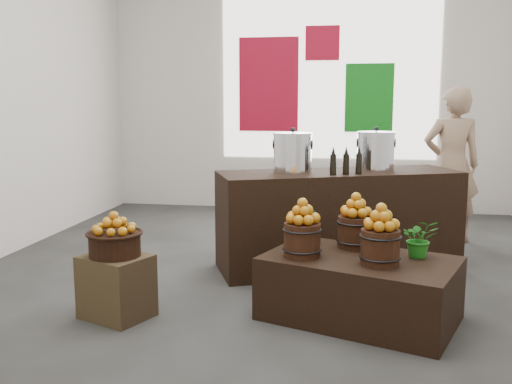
% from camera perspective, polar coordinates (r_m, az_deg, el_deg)
% --- Properties ---
extents(ground, '(7.00, 7.00, 0.00)m').
position_cam_1_polar(ground, '(5.50, 2.23, -8.42)').
color(ground, '#3D3D3A').
rests_on(ground, ground).
extents(back_wall, '(6.00, 0.04, 4.00)m').
position_cam_1_polar(back_wall, '(8.74, 5.27, 11.31)').
color(back_wall, beige).
rests_on(back_wall, ground).
extents(back_opening, '(3.20, 0.02, 2.40)m').
position_cam_1_polar(back_opening, '(8.70, 7.27, 11.29)').
color(back_opening, white).
rests_on(back_opening, back_wall).
extents(deco_red_left, '(0.90, 0.04, 1.40)m').
position_cam_1_polar(deco_red_left, '(8.77, 1.27, 10.68)').
color(deco_red_left, maroon).
rests_on(deco_red_left, back_wall).
extents(deco_green_right, '(0.70, 0.04, 1.00)m').
position_cam_1_polar(deco_green_right, '(8.68, 11.24, 9.21)').
color(deco_green_right, '#116F17').
rests_on(deco_green_right, back_wall).
extents(deco_red_upper, '(0.50, 0.04, 0.50)m').
position_cam_1_polar(deco_red_upper, '(8.73, 6.66, 14.58)').
color(deco_red_upper, maroon).
rests_on(deco_red_upper, back_wall).
extents(crate, '(0.60, 0.56, 0.49)m').
position_cam_1_polar(crate, '(4.57, -13.78, -9.16)').
color(crate, brown).
rests_on(crate, ground).
extents(wicker_basket, '(0.39, 0.39, 0.18)m').
position_cam_1_polar(wicker_basket, '(4.48, -13.94, -5.12)').
color(wicker_basket, black).
rests_on(wicker_basket, crate).
extents(apples_in_basket, '(0.30, 0.30, 0.16)m').
position_cam_1_polar(apples_in_basket, '(4.44, -14.02, -2.99)').
color(apples_in_basket, '#A11B05').
rests_on(apples_in_basket, wicker_basket).
extents(display_table, '(1.61, 1.29, 0.48)m').
position_cam_1_polar(display_table, '(4.48, 10.31, -9.45)').
color(display_table, black).
rests_on(display_table, ground).
extents(apple_bucket_front_left, '(0.28, 0.28, 0.26)m').
position_cam_1_polar(apple_bucket_front_left, '(4.35, 4.62, -4.81)').
color(apple_bucket_front_left, '#321A0D').
rests_on(apple_bucket_front_left, display_table).
extents(apples_in_bucket_front_left, '(0.21, 0.21, 0.19)m').
position_cam_1_polar(apples_in_bucket_front_left, '(4.30, 4.66, -1.92)').
color(apples_in_bucket_front_left, '#A11B05').
rests_on(apples_in_bucket_front_left, apple_bucket_front_left).
extents(apple_bucket_front_right, '(0.28, 0.28, 0.26)m').
position_cam_1_polar(apple_bucket_front_right, '(4.22, 12.30, -5.41)').
color(apple_bucket_front_right, '#321A0D').
rests_on(apple_bucket_front_right, display_table).
extents(apples_in_bucket_front_right, '(0.21, 0.21, 0.19)m').
position_cam_1_polar(apples_in_bucket_front_right, '(4.17, 12.41, -2.45)').
color(apples_in_bucket_front_right, '#A11B05').
rests_on(apples_in_bucket_front_right, apple_bucket_front_right).
extents(apple_bucket_rear, '(0.28, 0.28, 0.26)m').
position_cam_1_polar(apple_bucket_rear, '(4.66, 9.88, -3.98)').
color(apple_bucket_rear, '#321A0D').
rests_on(apple_bucket_rear, display_table).
extents(apples_in_bucket_rear, '(0.21, 0.21, 0.19)m').
position_cam_1_polar(apples_in_bucket_rear, '(4.61, 9.96, -1.28)').
color(apples_in_bucket_rear, '#A11B05').
rests_on(apples_in_bucket_rear, apple_bucket_rear).
extents(herb_garnish_right, '(0.28, 0.25, 0.29)m').
position_cam_1_polar(herb_garnish_right, '(4.48, 16.04, -4.48)').
color(herb_garnish_right, '#186B16').
rests_on(herb_garnish_right, display_table).
extents(herb_garnish_left, '(0.16, 0.13, 0.29)m').
position_cam_1_polar(herb_garnish_left, '(4.75, 5.17, -3.43)').
color(herb_garnish_left, '#186B16').
rests_on(herb_garnish_left, display_table).
extents(counter, '(2.47, 1.61, 0.97)m').
position_cam_1_polar(counter, '(5.74, 8.25, -2.76)').
color(counter, black).
rests_on(counter, ground).
extents(stock_pot_left, '(0.37, 0.37, 0.37)m').
position_cam_1_polar(stock_pot_left, '(5.49, 3.68, 3.81)').
color(stock_pot_left, silver).
rests_on(stock_pot_left, counter).
extents(stock_pot_center, '(0.37, 0.37, 0.37)m').
position_cam_1_polar(stock_pot_center, '(5.80, 11.87, 3.92)').
color(stock_pot_center, silver).
rests_on(stock_pot_center, counter).
extents(oil_cruets, '(0.26, 0.16, 0.27)m').
position_cam_1_polar(oil_cruets, '(5.43, 9.31, 3.14)').
color(oil_cruets, black).
rests_on(oil_cruets, counter).
extents(shopper, '(0.71, 0.51, 1.82)m').
position_cam_1_polar(shopper, '(7.07, 18.97, 2.55)').
color(shopper, '#8E7057').
rests_on(shopper, ground).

